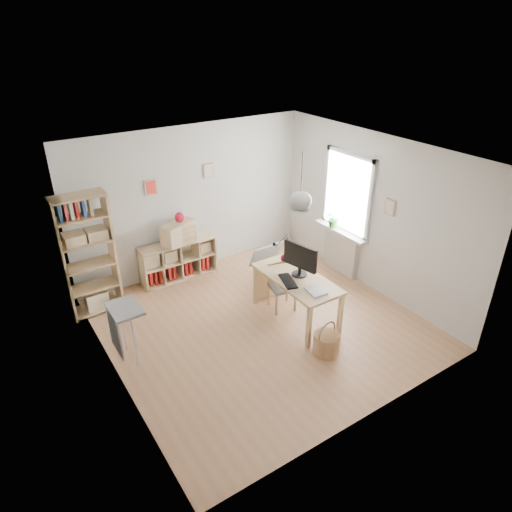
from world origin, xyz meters
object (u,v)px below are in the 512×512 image
monitor (300,258)px  desk (296,282)px  chair (281,283)px  storage_chest (278,273)px  cube_shelf (177,262)px  tall_bookshelf (87,251)px  drawer_chest (178,232)px

monitor → desk: bearing=-169.8°
chair → storage_chest: (0.38, 0.62, -0.22)m
desk → cube_shelf: desk is taller
tall_bookshelf → storage_chest: bearing=-17.6°
chair → monitor: size_ratio=1.31×
cube_shelf → drawer_chest: bearing=-31.9°
tall_bookshelf → drawer_chest: size_ratio=3.15×
storage_chest → monitor: bearing=-110.5°
storage_chest → monitor: size_ratio=1.28×
storage_chest → desk: bearing=-114.1°
chair → storage_chest: chair is taller
chair → cube_shelf: bearing=131.4°
cube_shelf → chair: 2.11m
cube_shelf → drawer_chest: (0.07, -0.04, 0.60)m
tall_bookshelf → monitor: 3.28m
tall_bookshelf → monitor: (2.67, -1.91, -0.05)m
desk → drawer_chest: size_ratio=2.36×
tall_bookshelf → drawer_chest: tall_bookshelf is taller
cube_shelf → tall_bookshelf: tall_bookshelf is taller
storage_chest → monitor: monitor is taller
storage_chest → drawer_chest: bearing=135.0°
tall_bookshelf → chair: bearing=-31.1°
chair → monitor: 0.70m
desk → storage_chest: desk is taller
storage_chest → monitor: 1.31m
desk → storage_chest: size_ratio=1.99×
cube_shelf → chair: (1.02, -1.84, 0.14)m
cube_shelf → drawer_chest: size_ratio=2.21×
cube_shelf → tall_bookshelf: (-1.56, -0.28, 0.79)m
chair → storage_chest: bearing=70.8°
cube_shelf → chair: size_ratio=1.80×
tall_bookshelf → chair: tall_bookshelf is taller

